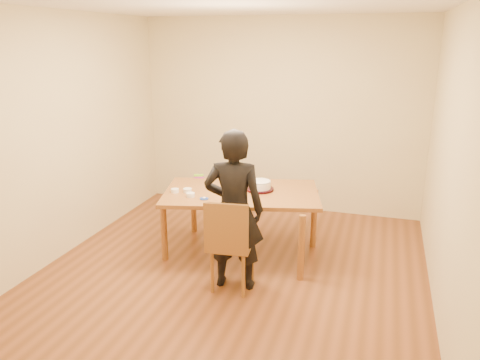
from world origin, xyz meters
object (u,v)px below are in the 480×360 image
(cake_plate, at_px, (260,189))
(dining_chair, at_px, (233,246))
(dining_table, at_px, (241,193))
(cake, at_px, (260,185))
(person, at_px, (234,210))

(cake_plate, bearing_deg, dining_chair, -92.46)
(dining_table, distance_m, dining_chair, 0.84)
(dining_table, xyz_separation_m, cake, (0.19, 0.11, 0.08))
(dining_table, relative_size, dining_chair, 4.63)
(dining_table, height_order, cake, cake)
(dining_table, bearing_deg, dining_chair, -92.77)
(cake_plate, xyz_separation_m, person, (-0.04, -0.84, 0.04))
(cake_plate, distance_m, cake, 0.05)
(dining_chair, relative_size, cake, 1.53)
(cake_plate, bearing_deg, cake, 0.00)
(dining_chair, bearing_deg, person, 83.62)
(dining_table, height_order, cake_plate, cake_plate)
(cake, bearing_deg, dining_table, -150.46)
(person, bearing_deg, cake_plate, -100.99)
(cake_plate, bearing_deg, dining_table, -150.46)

